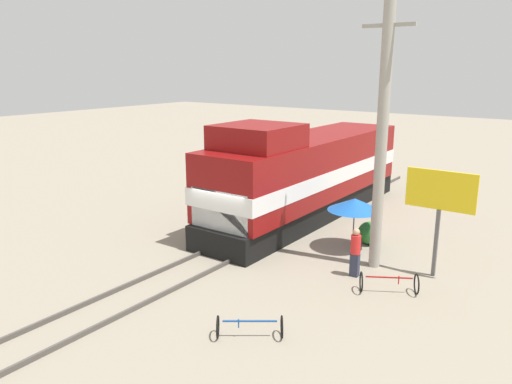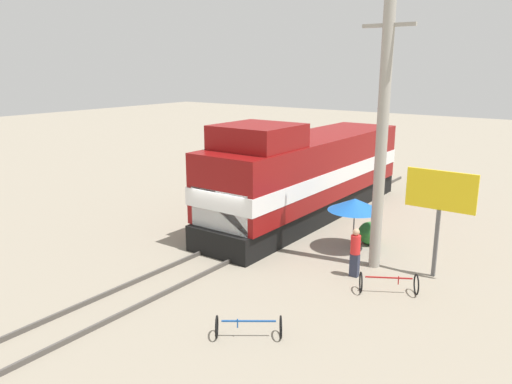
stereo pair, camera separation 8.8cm
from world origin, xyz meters
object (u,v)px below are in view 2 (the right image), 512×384
(bicycle, at_px, (389,283))
(vendor_umbrella, at_px, (355,205))
(locomotive, at_px, (305,175))
(person_bystander, at_px, (355,251))
(bicycle_spare, at_px, (249,327))
(utility_pole, at_px, (382,134))
(billboard_sign, at_px, (440,197))

(bicycle, bearing_deg, vendor_umbrella, 11.45)
(locomotive, distance_m, person_bystander, 7.05)
(locomotive, bearing_deg, bicycle_spare, -66.87)
(utility_pole, height_order, person_bystander, utility_pole)
(utility_pole, distance_m, vendor_umbrella, 3.44)
(utility_pole, xyz_separation_m, vendor_umbrella, (-1.37, 1.12, -2.95))
(person_bystander, bearing_deg, utility_pole, 81.13)
(billboard_sign, relative_size, person_bystander, 2.15)
(locomotive, bearing_deg, person_bystander, -45.00)
(locomotive, relative_size, billboard_sign, 3.75)
(utility_pole, bearing_deg, bicycle, -55.52)
(vendor_umbrella, bearing_deg, bicycle, -48.34)
(person_bystander, relative_size, bicycle, 0.92)
(billboard_sign, bearing_deg, person_bystander, -143.52)
(vendor_umbrella, distance_m, billboard_sign, 3.59)
(billboard_sign, bearing_deg, bicycle, -108.82)
(person_bystander, bearing_deg, billboard_sign, 36.48)
(billboard_sign, bearing_deg, utility_pole, -169.36)
(utility_pole, bearing_deg, billboard_sign, 10.64)
(billboard_sign, relative_size, bicycle_spare, 2.08)
(vendor_umbrella, xyz_separation_m, bicycle_spare, (0.63, -7.71, -1.52))
(utility_pole, relative_size, bicycle_spare, 5.30)
(billboard_sign, xyz_separation_m, bicycle, (-0.75, -2.20, -2.47))
(vendor_umbrella, relative_size, bicycle, 1.12)
(person_bystander, bearing_deg, vendor_umbrella, 116.33)
(vendor_umbrella, bearing_deg, locomotive, 145.76)
(locomotive, xyz_separation_m, bicycle, (6.37, -5.50, -1.71))
(bicycle_spare, bearing_deg, locomotive, 167.40)
(vendor_umbrella, relative_size, billboard_sign, 0.57)
(locomotive, xyz_separation_m, bicycle_spare, (4.38, -10.26, -1.74))
(locomotive, height_order, vendor_umbrella, locomotive)
(utility_pole, distance_m, billboard_sign, 2.83)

